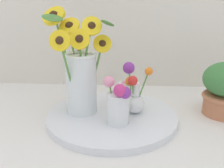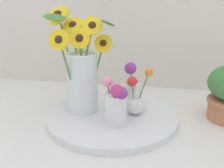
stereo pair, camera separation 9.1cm
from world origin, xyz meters
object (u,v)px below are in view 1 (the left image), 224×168
serving_tray (112,117)px  vase_bulb_right (134,93)px  vase_small_center (118,103)px  mason_jar_sunflowers (79,72)px  vase_small_back (128,91)px

serving_tray → vase_bulb_right: (0.08, 0.02, 0.08)m
serving_tray → vase_small_center: bearing=-71.1°
vase_bulb_right → mason_jar_sunflowers: bearing=-179.9°
serving_tray → vase_bulb_right: vase_bulb_right is taller
vase_small_back → mason_jar_sunflowers: bearing=-154.0°
mason_jar_sunflowers → vase_small_back: (0.17, 0.09, -0.10)m
vase_bulb_right → vase_small_back: bearing=103.7°
mason_jar_sunflowers → vase_small_center: (0.14, -0.09, -0.07)m
serving_tray → vase_bulb_right: bearing=14.0°
mason_jar_sunflowers → vase_small_center: 0.18m
serving_tray → mason_jar_sunflowers: 0.20m
mason_jar_sunflowers → serving_tray: bearing=-9.4°
serving_tray → vase_small_center: (0.03, -0.07, 0.09)m
vase_small_back → vase_small_center: bearing=-100.5°
vase_small_center → vase_small_back: 0.18m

